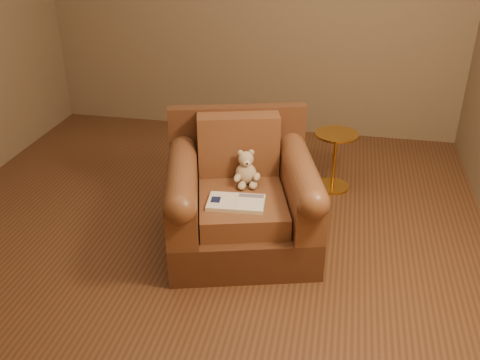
# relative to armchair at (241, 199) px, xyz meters

# --- Properties ---
(floor) EXTENTS (4.00, 4.00, 0.00)m
(floor) POSITION_rel_armchair_xyz_m (-0.30, 0.04, -0.33)
(floor) COLOR brown
(floor) RESTS_ON ground
(armchair) EXTENTS (1.15, 1.11, 0.85)m
(armchair) POSITION_rel_armchair_xyz_m (0.00, 0.00, 0.00)
(armchair) COLOR #512E1B
(armchair) RESTS_ON floor
(teddy_bear) EXTENTS (0.17, 0.20, 0.24)m
(teddy_bear) POSITION_rel_armchair_xyz_m (0.02, 0.09, 0.17)
(teddy_bear) COLOR tan
(teddy_bear) RESTS_ON armchair
(guidebook) EXTENTS (0.37, 0.24, 0.03)m
(guidebook) POSITION_rel_armchair_xyz_m (0.01, -0.20, 0.09)
(guidebook) COLOR beige
(guidebook) RESTS_ON armchair
(side_table) EXTENTS (0.34, 0.34, 0.48)m
(side_table) POSITION_rel_armchair_xyz_m (0.58, 0.90, -0.07)
(side_table) COLOR gold
(side_table) RESTS_ON floor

